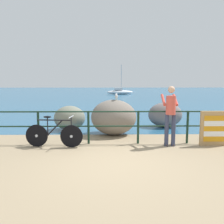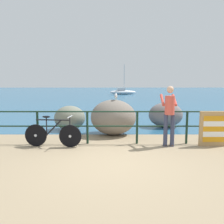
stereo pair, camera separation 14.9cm
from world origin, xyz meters
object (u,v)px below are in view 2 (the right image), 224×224
at_px(breakwater_boulder_left, 71,118).
at_px(breakwater_boulder_main, 114,117).
at_px(sailboat, 124,92).
at_px(folded_deckchair_stack, 215,129).
at_px(person_at_railing, 170,113).
at_px(breakwater_boulder_right, 166,115).
at_px(bicycle, 54,134).
at_px(seagull, 117,96).

bearing_deg(breakwater_boulder_left, breakwater_boulder_main, -26.02).
bearing_deg(breakwater_boulder_main, sailboat, 86.63).
bearing_deg(breakwater_boulder_main, folded_deckchair_stack, -27.15).
xyz_separation_m(person_at_railing, breakwater_boulder_left, (-3.38, 2.40, -0.51)).
distance_m(breakwater_boulder_right, sailboat, 28.48).
xyz_separation_m(bicycle, breakwater_boulder_left, (0.04, 2.47, 0.09)).
bearing_deg(seagull, breakwater_boulder_main, 55.53).
distance_m(folded_deckchair_stack, breakwater_boulder_right, 3.05).
distance_m(breakwater_boulder_left, breakwater_boulder_right, 4.02).
distance_m(breakwater_boulder_left, sailboat, 29.28).
xyz_separation_m(bicycle, person_at_railing, (3.41, 0.07, 0.60)).
bearing_deg(sailboat, breakwater_boulder_right, -95.01).
relative_size(breakwater_boulder_main, seagull, 4.86).
distance_m(breakwater_boulder_left, seagull, 2.25).
relative_size(folded_deckchair_stack, breakwater_boulder_right, 0.72).
relative_size(bicycle, breakwater_boulder_left, 1.37).
xyz_separation_m(breakwater_boulder_left, breakwater_boulder_right, (3.98, 0.59, 0.04)).
xyz_separation_m(breakwater_boulder_right, sailboat, (-0.47, 28.48, -0.10)).
relative_size(bicycle, person_at_railing, 0.95).
relative_size(person_at_railing, sailboat, 0.36).
height_order(bicycle, seagull, seagull).
bearing_deg(sailboat, seagull, -99.15).
distance_m(breakwater_boulder_main, seagull, 0.78).
height_order(person_at_railing, breakwater_boulder_right, person_at_railing).
relative_size(breakwater_boulder_right, seagull, 4.28).
distance_m(bicycle, sailboat, 31.74).
bearing_deg(breakwater_boulder_main, bicycle, -137.67).
bearing_deg(sailboat, person_at_railing, -96.20).
relative_size(breakwater_boulder_left, seagull, 3.67).
bearing_deg(seagull, sailboat, -1.73).
distance_m(bicycle, breakwater_boulder_left, 2.47).
distance_m(breakwater_boulder_main, breakwater_boulder_left, 1.94).
relative_size(person_at_railing, breakwater_boulder_left, 1.44).
distance_m(breakwater_boulder_right, seagull, 2.77).
relative_size(breakwater_boulder_main, breakwater_boulder_right, 1.14).
distance_m(person_at_railing, breakwater_boulder_right, 3.09).
bearing_deg(folded_deckchair_stack, breakwater_boulder_main, 152.85).
relative_size(person_at_railing, folded_deckchair_stack, 1.71).
bearing_deg(breakwater_boulder_main, breakwater_boulder_left, 153.98).
xyz_separation_m(breakwater_boulder_main, breakwater_boulder_left, (-1.74, 0.85, -0.15)).
xyz_separation_m(bicycle, folded_deckchair_stack, (4.75, 0.10, 0.13)).
relative_size(breakwater_boulder_left, breakwater_boulder_right, 0.86).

